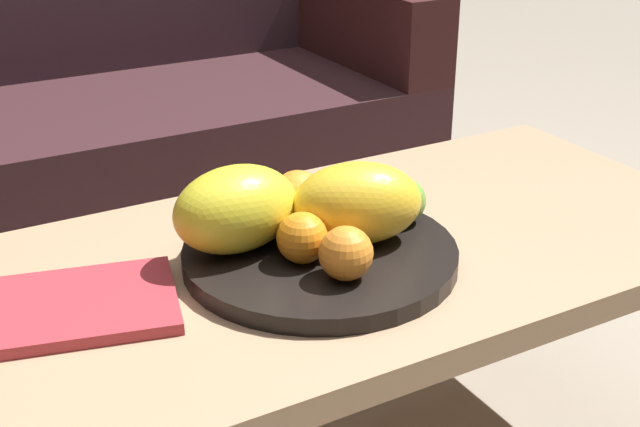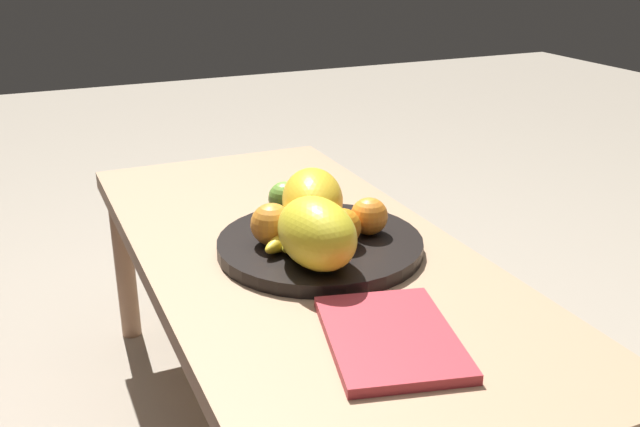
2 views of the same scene
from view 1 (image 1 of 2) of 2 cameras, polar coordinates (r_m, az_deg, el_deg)
name	(u,v)px [view 1 (image 1 of 2)]	position (r m, az deg, el deg)	size (l,w,h in m)	color
coffee_table	(323,281)	(1.24, 0.23, -4.52)	(1.27, 0.58, 0.45)	tan
couch	(76,132)	(2.20, -15.94, 5.24)	(1.70, 0.70, 0.90)	#351C20
fruit_bowl	(320,255)	(1.18, 0.00, -2.76)	(0.38, 0.38, 0.03)	black
melon_large_front	(357,203)	(1.17, 2.49, 0.70)	(0.18, 0.11, 0.11)	yellow
melon_smaller_beside	(236,209)	(1.15, -5.63, 0.31)	(0.18, 0.12, 0.12)	yellow
orange_front	(346,253)	(1.08, 1.73, -2.67)	(0.07, 0.07, 0.07)	orange
orange_left	(302,238)	(1.12, -1.19, -1.62)	(0.07, 0.07, 0.07)	orange
orange_right	(298,197)	(1.23, -1.48, 1.14)	(0.08, 0.08, 0.08)	orange
apple_front	(403,201)	(1.24, 5.57, 0.86)	(0.07, 0.07, 0.07)	#70A43C
banana_bunch	(298,214)	(1.20, -1.46, -0.03)	(0.16, 0.15, 0.06)	yellow
magazine	(74,306)	(1.11, -16.03, -5.96)	(0.25, 0.18, 0.02)	#B2323B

